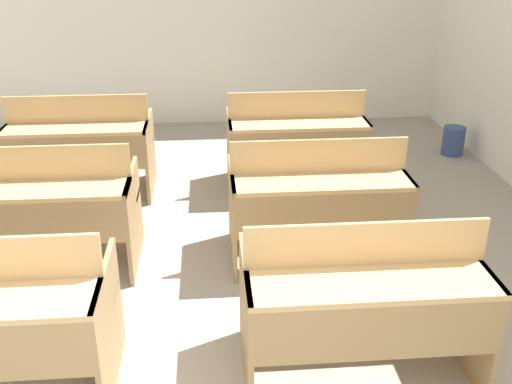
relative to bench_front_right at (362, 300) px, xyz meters
The scene contains 7 objects.
wall_back 4.80m from the bench_front_right, 101.44° to the left, with size 6.06×0.06×2.75m.
bench_front_right is the anchor object (origin of this frame).
bench_second_left 2.27m from the bench_front_right, 146.25° to the left, with size 1.21×0.72×0.90m.
bench_second_right 1.24m from the bench_front_right, 90.54° to the left, with size 1.21×0.72×0.90m.
bench_third_left 3.15m from the bench_front_right, 126.44° to the left, with size 1.21×0.72×0.90m.
bench_third_right 2.51m from the bench_front_right, 89.45° to the left, with size 1.21×0.72×0.90m.
wastepaper_bin 3.72m from the bench_front_right, 60.94° to the left, with size 0.22×0.22×0.30m.
Camera 1 is at (0.18, -1.31, 2.20)m, focal length 42.00 mm.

